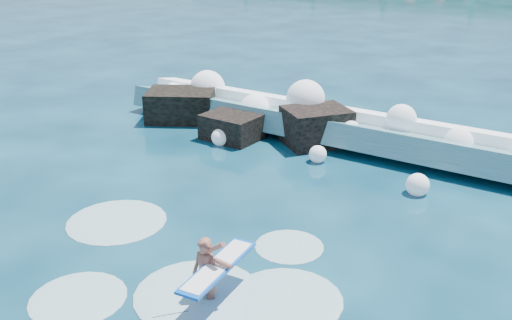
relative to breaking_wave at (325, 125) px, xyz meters
The scene contains 6 objects.
ground 7.71m from the breaking_wave, 94.92° to the right, with size 200.00×200.00×0.00m, color #062637.
breaking_wave is the anchor object (origin of this frame).
rock_cluster 3.26m from the breaking_wave, 160.17° to the right, with size 8.57×3.31×1.47m.
surfer_with_board 10.24m from the breaking_wave, 75.65° to the right, with size 0.95×2.82×1.61m.
wave_spray 1.02m from the breaking_wave, behind, with size 14.27×4.24×2.03m.
surf_foam 9.55m from the breaking_wave, 80.78° to the right, with size 8.75×5.84×0.13m.
Camera 1 is at (9.19, -9.63, 6.68)m, focal length 40.00 mm.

